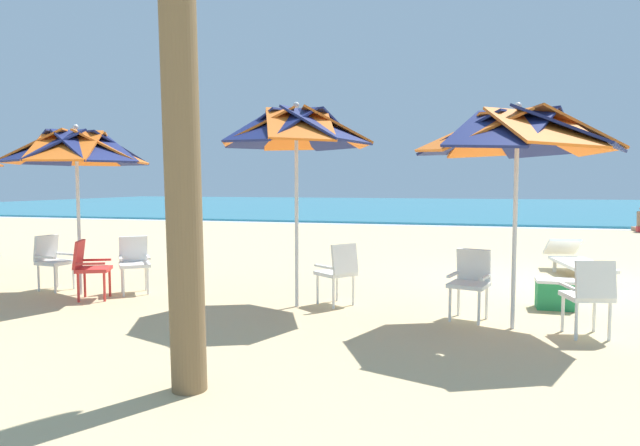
{
  "coord_description": "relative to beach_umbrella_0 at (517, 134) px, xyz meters",
  "views": [
    {
      "loc": [
        -1.58,
        -9.57,
        1.69
      ],
      "look_at": [
        -4.06,
        -0.54,
        1.0
      ],
      "focal_mm": 30.57,
      "sensor_mm": 36.0,
      "label": 1
    }
  ],
  "objects": [
    {
      "name": "beach_umbrella_0",
      "position": [
        0.0,
        0.0,
        0.0
      ],
      "size": [
        2.31,
        2.31,
        2.6
      ],
      "color": "silver",
      "rests_on": "ground"
    },
    {
      "name": "surf_foam",
      "position": [
        1.07,
        15.25,
        -2.24
      ],
      "size": [
        80.0,
        0.7,
        0.01
      ],
      "primitive_type": "cube",
      "color": "white",
      "rests_on": "ground"
    },
    {
      "name": "plastic_chair_3",
      "position": [
        -5.8,
        0.05,
        -1.75
      ],
      "size": [
        0.6,
        0.59,
        0.87
      ],
      "color": "red",
      "rests_on": "ground"
    },
    {
      "name": "plastic_chair_2",
      "position": [
        -2.23,
        0.62,
        -1.75
      ],
      "size": [
        0.63,
        0.62,
        0.87
      ],
      "color": "white",
      "rests_on": "ground"
    },
    {
      "name": "palm_tree_2",
      "position": [
        -2.64,
        -2.77,
        0.46
      ],
      "size": [
        2.73,
        3.04,
        4.33
      ],
      "color": "brown",
      "rests_on": "ground"
    },
    {
      "name": "plastic_chair_4",
      "position": [
        -6.84,
        0.51,
        -1.75
      ],
      "size": [
        0.52,
        0.49,
        0.87
      ],
      "color": "white",
      "rests_on": "ground"
    },
    {
      "name": "sun_lounger_1",
      "position": [
        1.39,
        4.08,
        -1.96
      ],
      "size": [
        0.93,
        2.21,
        0.62
      ],
      "color": "white",
      "rests_on": "ground"
    },
    {
      "name": "plastic_chair_0",
      "position": [
        0.77,
        -0.18,
        -1.75
      ],
      "size": [
        0.53,
        0.55,
        0.87
      ],
      "color": "white",
      "rests_on": "ground"
    },
    {
      "name": "plastic_chair_5",
      "position": [
        -5.47,
        0.66,
        -1.75
      ],
      "size": [
        0.63,
        0.63,
        0.87
      ],
      "color": "white",
      "rests_on": "ground"
    },
    {
      "name": "ground_plane",
      "position": [
        1.07,
        2.97,
        -2.24
      ],
      "size": [
        80.0,
        80.0,
        0.0
      ],
      "primitive_type": "plane",
      "color": "#D3B784"
    },
    {
      "name": "sea",
      "position": [
        1.07,
        33.55,
        -2.19
      ],
      "size": [
        80.0,
        36.0,
        0.1
      ],
      "primitive_type": "cube",
      "color": "teal",
      "rests_on": "ground"
    },
    {
      "name": "plastic_chair_1",
      "position": [
        -0.48,
        0.33,
        -1.75
      ],
      "size": [
        0.54,
        0.57,
        0.87
      ],
      "color": "white",
      "rests_on": "ground"
    },
    {
      "name": "beach_umbrella_2",
      "position": [
        -6.17,
        0.32,
        -0.06
      ],
      "size": [
        2.13,
        2.13,
        2.56
      ],
      "color": "silver",
      "rests_on": "ground"
    },
    {
      "name": "cooler_box",
      "position": [
        0.63,
        1.2,
        -2.04
      ],
      "size": [
        0.5,
        0.34,
        0.4
      ],
      "color": "#238C4C",
      "rests_on": "ground"
    },
    {
      "name": "beach_umbrella_1",
      "position": [
        -2.76,
        0.41,
        0.15
      ],
      "size": [
        2.1,
        2.1,
        2.77
      ],
      "color": "silver",
      "rests_on": "ground"
    }
  ]
}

